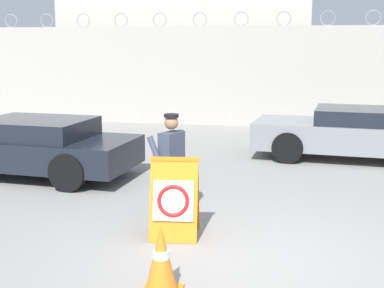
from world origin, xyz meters
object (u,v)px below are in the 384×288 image
parked_car_rear_sedan (355,133)px  traffic_cone_near (161,260)px  barricade_sign (174,198)px  parked_car_front_coupe (30,146)px  security_guard (171,163)px

parked_car_rear_sedan → traffic_cone_near: bearing=75.6°
barricade_sign → traffic_cone_near: barricade_sign is taller
parked_car_front_coupe → security_guard: bearing=152.7°
security_guard → parked_car_front_coupe: size_ratio=0.36×
security_guard → traffic_cone_near: bearing=33.3°
security_guard → parked_car_rear_sedan: size_ratio=0.35×
barricade_sign → parked_car_front_coupe: parked_car_front_coupe is taller
barricade_sign → security_guard: security_guard is taller
security_guard → parked_car_rear_sedan: security_guard is taller
barricade_sign → parked_car_front_coupe: (-3.74, 2.85, 0.05)m
traffic_cone_near → parked_car_front_coupe: parked_car_front_coupe is taller
barricade_sign → parked_car_rear_sedan: bearing=55.8°
barricade_sign → security_guard: (-0.21, 0.69, 0.34)m
security_guard → traffic_cone_near: (0.47, -2.43, -0.52)m
parked_car_front_coupe → barricade_sign: bearing=146.8°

